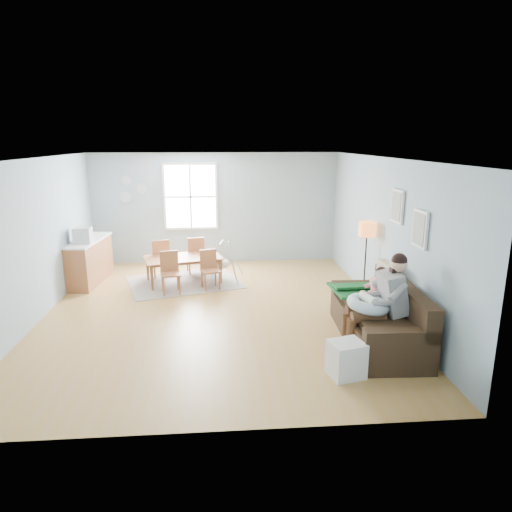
{
  "coord_description": "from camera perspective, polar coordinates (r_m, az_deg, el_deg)",
  "views": [
    {
      "loc": [
        0.1,
        -7.73,
        2.99
      ],
      "look_at": [
        0.72,
        0.05,
        1.0
      ],
      "focal_mm": 32.0,
      "sensor_mm": 36.0,
      "label": 1
    }
  ],
  "objects": [
    {
      "name": "pictures",
      "position": [
        7.36,
        18.47,
        4.65
      ],
      "size": [
        0.05,
        1.34,
        0.74
      ],
      "color": "white",
      "rests_on": "room"
    },
    {
      "name": "dining_table",
      "position": [
        9.91,
        -8.99,
        -1.74
      ],
      "size": [
        1.78,
        1.28,
        0.56
      ],
      "primitive_type": "imported",
      "rotation": [
        0.0,
        0.0,
        0.26
      ],
      "color": "brown",
      "rests_on": "rug"
    },
    {
      "name": "sofa",
      "position": [
        7.25,
        15.39,
        -7.83
      ],
      "size": [
        1.07,
        2.3,
        0.92
      ],
      "color": "black",
      "rests_on": "room"
    },
    {
      "name": "chair_nw",
      "position": [
        10.31,
        -11.9,
        -0.04
      ],
      "size": [
        0.52,
        0.52,
        0.87
      ],
      "color": "#935933",
      "rests_on": "rug"
    },
    {
      "name": "counter",
      "position": [
        10.43,
        -20.02,
        -0.53
      ],
      "size": [
        0.63,
        1.71,
        0.94
      ],
      "color": "brown",
      "rests_on": "room"
    },
    {
      "name": "chair_se",
      "position": [
        9.43,
        -5.83,
        -1.43
      ],
      "size": [
        0.45,
        0.45,
        0.8
      ],
      "color": "#935933",
      "rests_on": "rug"
    },
    {
      "name": "father",
      "position": [
        6.76,
        15.3,
        -5.3
      ],
      "size": [
        1.03,
        0.48,
        1.46
      ],
      "color": "gray",
      "rests_on": "sofa"
    },
    {
      "name": "room",
      "position": [
        7.75,
        -5.4,
        10.03
      ],
      "size": [
        8.4,
        9.4,
        3.9
      ],
      "color": "#B0813E"
    },
    {
      "name": "green_throw",
      "position": [
        7.81,
        13.29,
        -4.06
      ],
      "size": [
        1.08,
        0.89,
        0.04
      ],
      "primitive_type": "cube",
      "rotation": [
        0.0,
        0.0,
        0.07
      ],
      "color": "#135424",
      "rests_on": "sofa"
    },
    {
      "name": "floor_lamp",
      "position": [
        8.67,
        13.67,
        2.47
      ],
      "size": [
        0.31,
        0.31,
        1.54
      ],
      "color": "black",
      "rests_on": "room"
    },
    {
      "name": "chair_sw",
      "position": [
        9.25,
        -10.7,
        -1.74
      ],
      "size": [
        0.45,
        0.45,
        0.85
      ],
      "color": "#935933",
      "rests_on": "rug"
    },
    {
      "name": "baby_swing",
      "position": [
        9.98,
        -4.27,
        -0.88
      ],
      "size": [
        0.95,
        0.96,
        0.85
      ],
      "color": "#B1B0B6",
      "rests_on": "room"
    },
    {
      "name": "chair_ne",
      "position": [
        10.47,
        -7.56,
        0.36
      ],
      "size": [
        0.47,
        0.47,
        0.87
      ],
      "color": "#935933",
      "rests_on": "rug"
    },
    {
      "name": "infant",
      "position": [
        6.74,
        13.75,
        -5.17
      ],
      "size": [
        0.21,
        0.4,
        0.14
      ],
      "color": "white",
      "rests_on": "nursing_pillow"
    },
    {
      "name": "storage_cube",
      "position": [
        6.16,
        11.15,
        -12.55
      ],
      "size": [
        0.5,
        0.47,
        0.47
      ],
      "color": "white",
      "rests_on": "room"
    },
    {
      "name": "beige_pillow",
      "position": [
        7.69,
        16.02,
        -2.66
      ],
      "size": [
        0.18,
        0.53,
        0.52
      ],
      "primitive_type": "cube",
      "rotation": [
        0.0,
        0.0,
        0.07
      ],
      "color": "tan",
      "rests_on": "sofa"
    },
    {
      "name": "rug",
      "position": [
        9.99,
        -8.93,
        -3.26
      ],
      "size": [
        2.68,
        2.32,
        0.01
      ],
      "primitive_type": "cube",
      "rotation": [
        0.0,
        0.0,
        0.29
      ],
      "color": "gray",
      "rests_on": "room"
    },
    {
      "name": "nursing_pillow",
      "position": [
        6.73,
        13.86,
        -5.88
      ],
      "size": [
        0.7,
        0.69,
        0.25
      ],
      "primitive_type": "torus",
      "rotation": [
        0.0,
        0.14,
        -0.12
      ],
      "color": "silver",
      "rests_on": "father"
    },
    {
      "name": "monitor",
      "position": [
        10.0,
        -20.87,
        2.45
      ],
      "size": [
        0.35,
        0.33,
        0.32
      ],
      "color": "#B1B0B6",
      "rests_on": "counter"
    },
    {
      "name": "wall_plates",
      "position": [
        11.45,
        -15.3,
        8.0
      ],
      "size": [
        0.67,
        0.02,
        0.66
      ],
      "color": "#8EA0AA",
      "rests_on": "room"
    },
    {
      "name": "window",
      "position": [
        11.29,
        -8.19,
        7.35
      ],
      "size": [
        1.32,
        0.08,
        1.62
      ],
      "color": "white",
      "rests_on": "room"
    },
    {
      "name": "toddler",
      "position": [
        7.27,
        14.48,
        -4.01
      ],
      "size": [
        0.57,
        0.31,
        0.87
      ],
      "color": "silver",
      "rests_on": "sofa"
    }
  ]
}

